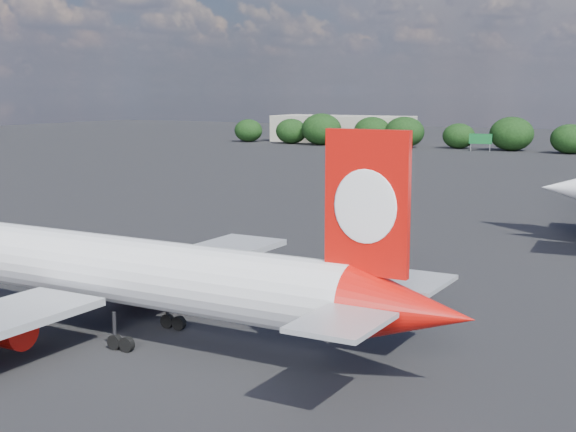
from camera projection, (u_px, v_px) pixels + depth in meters
The scene contains 4 objects.
ground at pixel (363, 218), 99.15m from camera, with size 500.00×500.00×0.00m, color black.
qantas_airliner at pixel (138, 274), 50.35m from camera, with size 41.47×39.35×13.58m.
terminal_building at pixel (343, 129), 243.71m from camera, with size 42.00×16.00×8.00m.
highway_sign at pixel (480, 139), 207.48m from camera, with size 6.00×0.30×4.50m.
Camera 1 is at (39.40, -30.13, 15.55)m, focal length 50.00 mm.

